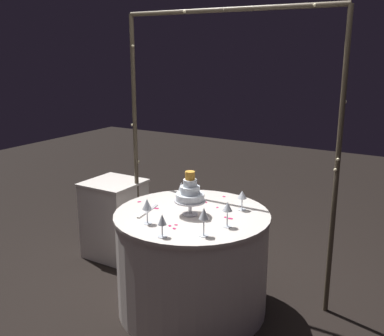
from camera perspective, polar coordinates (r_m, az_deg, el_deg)
ground_plane at (r=3.54m, az=0.00°, el=-17.17°), size 12.00×12.00×0.00m
decorative_arch at (r=3.46m, az=4.13°, el=6.64°), size 1.79×0.06×2.17m
main_table at (r=3.36m, az=0.00°, el=-11.72°), size 1.11×1.11×0.75m
side_table at (r=4.26m, az=-9.74°, el=-6.30°), size 0.48×0.48×0.71m
tiered_cake at (r=3.13m, az=-0.25°, el=-3.24°), size 0.22×0.22×0.32m
wine_glass_0 at (r=3.38m, az=-1.35°, el=-2.54°), size 0.06×0.06×0.17m
wine_glass_1 at (r=2.78m, az=1.50°, el=-5.92°), size 0.06×0.06×0.19m
wine_glass_2 at (r=2.94m, az=4.50°, el=-5.04°), size 0.07×0.07×0.17m
wine_glass_3 at (r=2.79m, az=-3.80°, el=-6.68°), size 0.06×0.06×0.15m
wine_glass_4 at (r=3.00m, az=-5.71°, el=-4.70°), size 0.06×0.06×0.17m
wine_glass_5 at (r=3.26m, az=6.36°, el=-3.48°), size 0.07×0.07×0.14m
cake_knife at (r=3.24m, az=-5.77°, el=-5.55°), size 0.07×0.29×0.01m
rose_petal_0 at (r=2.99m, az=-2.84°, el=-7.29°), size 0.03×0.04×0.00m
rose_petal_1 at (r=2.94m, az=-2.25°, el=-7.65°), size 0.04×0.03×0.00m
rose_petal_2 at (r=3.00m, az=-2.02°, el=-7.18°), size 0.03×0.02×0.00m
rose_petal_3 at (r=3.46m, az=-6.71°, el=-4.27°), size 0.04×0.04×0.00m
rose_petal_4 at (r=3.31m, az=-4.51°, el=-5.11°), size 0.04×0.04×0.00m
rose_petal_5 at (r=3.43m, az=-0.40°, el=-4.32°), size 0.03×0.04×0.00m
rose_petal_6 at (r=3.43m, az=1.71°, el=-4.34°), size 0.04×0.03×0.00m
rose_petal_7 at (r=3.12m, az=4.87°, el=-6.38°), size 0.04×0.03×0.00m
rose_petal_8 at (r=3.57m, az=4.07°, el=-3.62°), size 0.03×0.02×0.00m
rose_petal_9 at (r=3.32m, az=3.22°, el=-5.01°), size 0.02×0.02×0.00m
rose_petal_10 at (r=3.46m, az=1.53°, el=-4.19°), size 0.04×0.04×0.00m
rose_petal_11 at (r=3.14m, az=4.30°, el=-6.23°), size 0.03×0.02×0.00m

